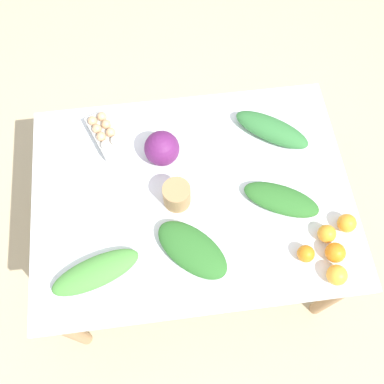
% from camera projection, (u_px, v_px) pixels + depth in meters
% --- Properties ---
extents(ground_plane, '(8.00, 8.00, 0.00)m').
position_uv_depth(ground_plane, '(192.00, 245.00, 2.51)').
color(ground_plane, '#C6B289').
extents(dining_table, '(1.37, 1.02, 0.74)m').
position_uv_depth(dining_table, '(192.00, 202.00, 1.92)').
color(dining_table, silver).
rests_on(dining_table, ground_plane).
extents(cabbage_purple, '(0.15, 0.15, 0.15)m').
position_uv_depth(cabbage_purple, '(162.00, 148.00, 1.85)').
color(cabbage_purple, '#601E5B').
rests_on(cabbage_purple, dining_table).
extents(egg_carton, '(0.18, 0.24, 0.09)m').
position_uv_depth(egg_carton, '(105.00, 134.00, 1.92)').
color(egg_carton, '#B7B7B2').
rests_on(egg_carton, dining_table).
extents(paper_bag, '(0.12, 0.12, 0.12)m').
position_uv_depth(paper_bag, '(177.00, 195.00, 1.78)').
color(paper_bag, '#A87F51').
rests_on(paper_bag, dining_table).
extents(greens_bunch_beet_tops, '(0.35, 0.26, 0.06)m').
position_uv_depth(greens_bunch_beet_tops, '(281.00, 200.00, 1.80)').
color(greens_bunch_beet_tops, '#2D6B28').
rests_on(greens_bunch_beet_tops, dining_table).
extents(greens_bunch_chard, '(0.36, 0.30, 0.08)m').
position_uv_depth(greens_bunch_chard, '(272.00, 130.00, 1.93)').
color(greens_bunch_chard, '#337538').
rests_on(greens_bunch_chard, dining_table).
extents(greens_bunch_scallion, '(0.38, 0.23, 0.07)m').
position_uv_depth(greens_bunch_scallion, '(96.00, 272.00, 1.67)').
color(greens_bunch_scallion, '#4C933D').
rests_on(greens_bunch_scallion, dining_table).
extents(greens_bunch_dandelion, '(0.35, 0.35, 0.07)m').
position_uv_depth(greens_bunch_dandelion, '(192.00, 250.00, 1.70)').
color(greens_bunch_dandelion, '#2D6B28').
rests_on(greens_bunch_dandelion, dining_table).
extents(orange_0, '(0.08, 0.08, 0.08)m').
position_uv_depth(orange_0, '(337.00, 275.00, 1.66)').
color(orange_0, '#F9A833').
rests_on(orange_0, dining_table).
extents(orange_1, '(0.07, 0.07, 0.07)m').
position_uv_depth(orange_1, '(327.00, 234.00, 1.73)').
color(orange_1, orange).
rests_on(orange_1, dining_table).
extents(orange_2, '(0.08, 0.08, 0.08)m').
position_uv_depth(orange_2, '(335.00, 253.00, 1.69)').
color(orange_2, orange).
rests_on(orange_2, dining_table).
extents(orange_3, '(0.07, 0.07, 0.07)m').
position_uv_depth(orange_3, '(306.00, 254.00, 1.70)').
color(orange_3, orange).
rests_on(orange_3, dining_table).
extents(orange_4, '(0.08, 0.08, 0.08)m').
position_uv_depth(orange_4, '(347.00, 223.00, 1.75)').
color(orange_4, orange).
rests_on(orange_4, dining_table).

